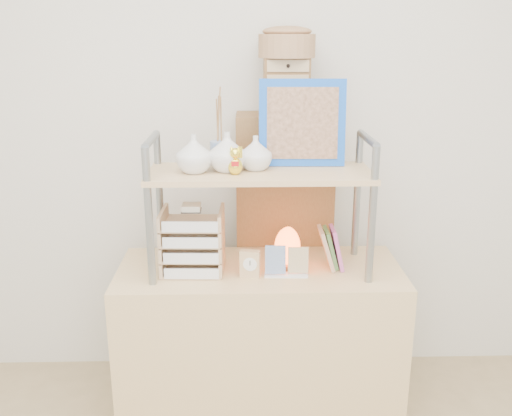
{
  "coord_description": "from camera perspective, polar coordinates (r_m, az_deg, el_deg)",
  "views": [
    {
      "loc": [
        -0.07,
        -1.03,
        1.7
      ],
      "look_at": [
        -0.02,
        1.2,
        1.02
      ],
      "focal_mm": 40.0,
      "sensor_mm": 36.0,
      "label": 1
    }
  ],
  "objects": [
    {
      "name": "woven_basket",
      "position": [
        2.59,
        3.11,
        15.89
      ],
      "size": [
        0.25,
        0.25,
        0.1
      ],
      "primitive_type": "cylinder",
      "color": "#8F6541",
      "rests_on": "drawer_chest"
    },
    {
      "name": "room_shell",
      "position": [
        1.43,
        1.54,
        16.83
      ],
      "size": [
        3.42,
        3.41,
        2.61
      ],
      "color": "silver",
      "rests_on": "ground"
    },
    {
      "name": "desk_clock",
      "position": [
        2.32,
        -0.61,
        -5.6
      ],
      "size": [
        0.08,
        0.05,
        0.11
      ],
      "color": "tan",
      "rests_on": "desk"
    },
    {
      "name": "hutch",
      "position": [
        2.3,
        -0.37,
        4.39
      ],
      "size": [
        0.9,
        0.34,
        0.78
      ],
      "color": "gray",
      "rests_on": "desk"
    },
    {
      "name": "salt_lamp",
      "position": [
        2.4,
        3.15,
        -3.93
      ],
      "size": [
        0.12,
        0.11,
        0.18
      ],
      "color": "brown",
      "rests_on": "desk"
    },
    {
      "name": "cabinet",
      "position": [
        2.8,
        2.76,
        -4.44
      ],
      "size": [
        0.45,
        0.25,
        1.35
      ],
      "primitive_type": "cube",
      "rotation": [
        0.0,
        0.0,
        -0.02
      ],
      "color": "brown",
      "rests_on": "ground"
    },
    {
      "name": "postcard_stand",
      "position": [
        2.34,
        3.04,
        -5.93
      ],
      "size": [
        0.18,
        0.05,
        0.13
      ],
      "color": "white",
      "rests_on": "desk"
    },
    {
      "name": "drawer_chest",
      "position": [
        2.6,
        3.05,
        12.03
      ],
      "size": [
        0.2,
        0.16,
        0.25
      ],
      "color": "brown",
      "rests_on": "cabinet"
    },
    {
      "name": "letter_tray",
      "position": [
        2.37,
        -6.35,
        -3.66
      ],
      "size": [
        0.25,
        0.23,
        0.29
      ],
      "color": "tan",
      "rests_on": "desk"
    },
    {
      "name": "desk",
      "position": [
        2.6,
        0.36,
        -13.66
      ],
      "size": [
        1.2,
        0.5,
        0.75
      ],
      "primitive_type": "cube",
      "color": "tan",
      "rests_on": "ground"
    }
  ]
}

